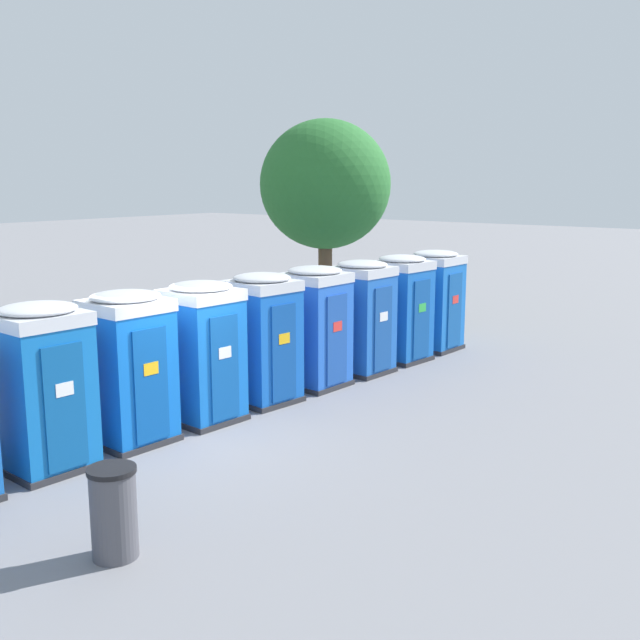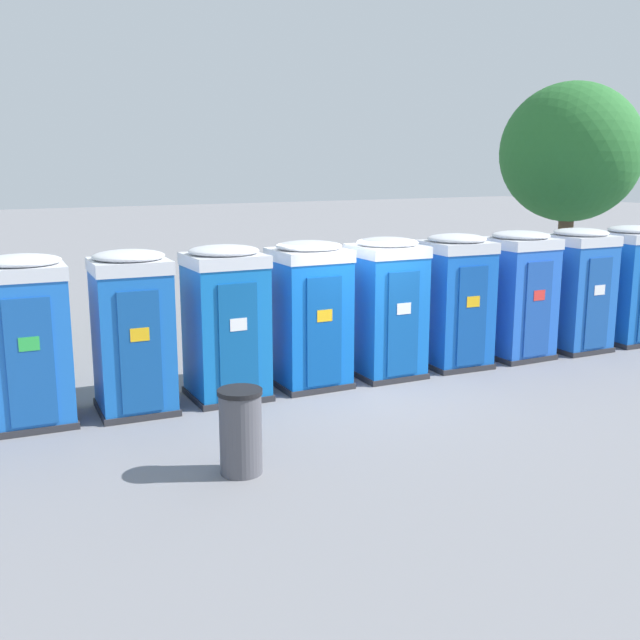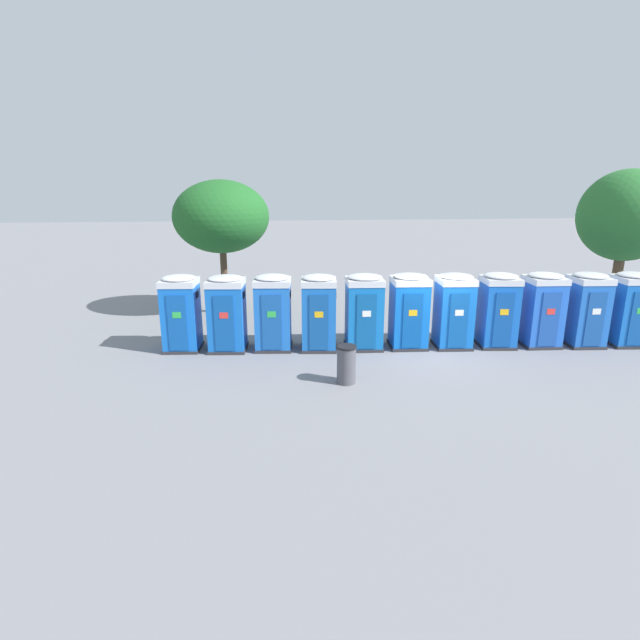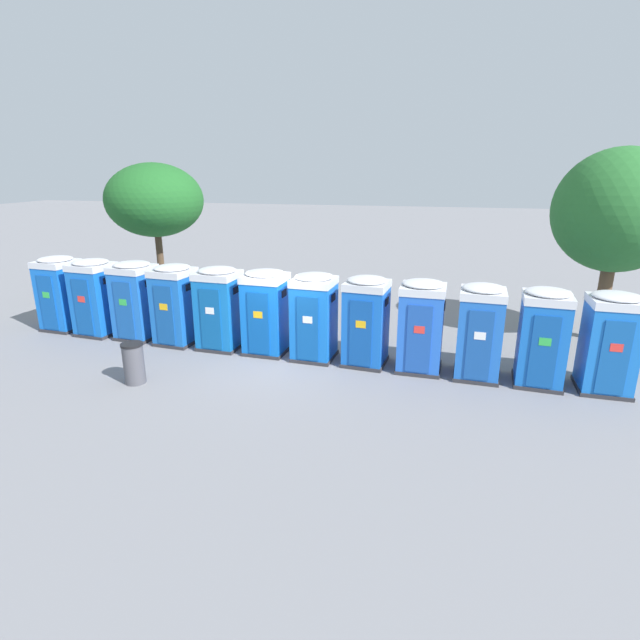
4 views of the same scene
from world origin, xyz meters
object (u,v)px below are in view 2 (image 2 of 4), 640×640
portapotty_3 (133,331)px  portapotty_10 (631,284)px  portapotty_6 (386,307)px  trash_can (241,431)px  street_tree_0 (571,153)px  portapotty_5 (309,313)px  portapotty_8 (518,294)px  portapotty_4 (226,322)px  portapotty_7 (455,300)px  portapotty_9 (577,289)px  portapotty_2 (27,340)px

portapotty_3 → portapotty_10: bearing=-4.0°
portapotty_6 → trash_can: size_ratio=2.33×
street_tree_0 → trash_can: size_ratio=5.51×
portapotty_5 → portapotty_8: (4.57, -0.34, 0.00)m
portapotty_4 → portapotty_8: (6.10, -0.41, 0.00)m
portapotty_4 → portapotty_5: same height
portapotty_8 → street_tree_0: size_ratio=0.42×
portapotty_6 → street_tree_0: size_ratio=0.42×
portapotty_4 → trash_can: bearing=-109.9°
portapotty_5 → street_tree_0: bearing=19.4°
portapotty_7 → portapotty_8: 1.53m
street_tree_0 → trash_can: 14.77m
portapotty_7 → portapotty_9: (3.04, -0.26, 0.00)m
portapotty_9 → portapotty_5: bearing=175.3°
portapotty_8 → portapotty_6: bearing=176.4°
portapotty_5 → street_tree_0: 11.13m
portapotty_3 → portapotty_8: size_ratio=1.00×
portapotty_9 → portapotty_10: same height
portapotty_6 → portapotty_3: bearing=176.4°
portapotty_2 → portapotty_6: bearing=-4.5°
portapotty_7 → portapotty_8: same height
street_tree_0 → trash_can: street_tree_0 is taller
portapotty_4 → street_tree_0: size_ratio=0.42×
portapotty_3 → portapotty_10: size_ratio=1.00×
portapotty_7 → portapotty_9: 3.06m
portapotty_9 → portapotty_3: bearing=176.0°
portapotty_10 → portapotty_5: bearing=175.5°
portapotty_3 → portapotty_5: bearing=-2.6°
portapotty_3 → street_tree_0: size_ratio=0.42×
portapotty_6 → portapotty_10: size_ratio=1.00×
trash_can → portapotty_10: bearing=12.9°
portapotty_4 → portapotty_8: same height
portapotty_7 → portapotty_10: bearing=-4.6°
portapotty_9 → trash_can: 9.07m
portapotty_5 → portapotty_9: (6.09, -0.50, 0.00)m
portapotty_2 → portapotty_7: size_ratio=1.00×
portapotty_6 → portapotty_7: (1.53, -0.08, 0.00)m
portapotty_3 → portapotty_7: (6.10, -0.37, -0.00)m
portapotty_6 → trash_can: bearing=-146.0°
portapotty_3 → portapotty_5: 3.06m
portapotty_2 → portapotty_7: (7.62, -0.56, 0.00)m
portapotty_7 → portapotty_9: same height
portapotty_2 → portapotty_5: same height
portapotty_5 → portapotty_6: bearing=-5.6°
portapotty_2 → portapotty_4: size_ratio=1.00×
portapotty_3 → portapotty_10: 10.69m
portapotty_4 → portapotty_5: bearing=-2.5°
portapotty_6 → trash_can: 5.04m
portapotty_2 → portapotty_7: same height
portapotty_3 → trash_can: portapotty_3 is taller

